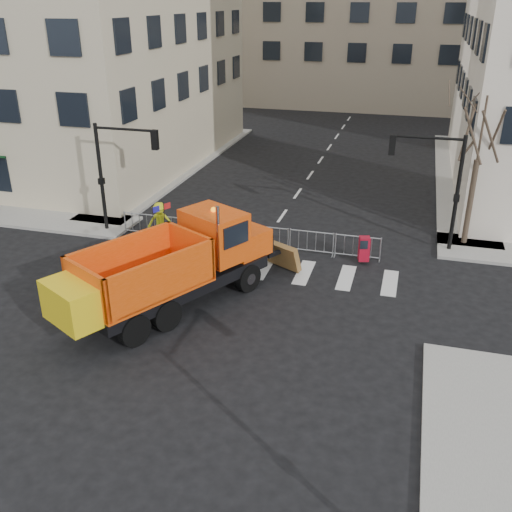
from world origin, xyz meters
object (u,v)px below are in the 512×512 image
(plow_truck, at_px, (170,265))
(cop_b, at_px, (247,240))
(worker, at_px, (160,222))
(newspaper_box, at_px, (364,249))
(cop_a, at_px, (237,250))
(cop_c, at_px, (240,254))

(plow_truck, height_order, cop_b, plow_truck)
(worker, bearing_deg, newspaper_box, -22.44)
(cop_b, xyz_separation_m, worker, (-4.45, 0.67, 0.16))
(newspaper_box, bearing_deg, cop_a, -171.25)
(cop_c, relative_size, newspaper_box, 1.45)
(cop_a, height_order, cop_b, cop_a)
(cop_a, distance_m, newspaper_box, 5.61)
(cop_a, relative_size, newspaper_box, 1.85)
(cop_b, height_order, worker, worker)
(plow_truck, xyz_separation_m, cop_a, (1.42, 3.64, -0.74))
(cop_a, bearing_deg, newspaper_box, 179.11)
(cop_a, xyz_separation_m, cop_b, (0.04, 1.29, -0.08))
(worker, relative_size, newspaper_box, 1.72)
(cop_c, distance_m, newspaper_box, 5.47)
(plow_truck, bearing_deg, cop_b, 11.71)
(worker, height_order, newspaper_box, worker)
(cop_c, xyz_separation_m, newspaper_box, (4.99, 2.23, -0.10))
(cop_b, distance_m, worker, 4.50)
(newspaper_box, bearing_deg, cop_b, 175.80)
(cop_a, xyz_separation_m, cop_c, (0.12, 0.06, -0.22))
(cop_a, relative_size, cop_c, 1.27)
(plow_truck, bearing_deg, worker, 56.28)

